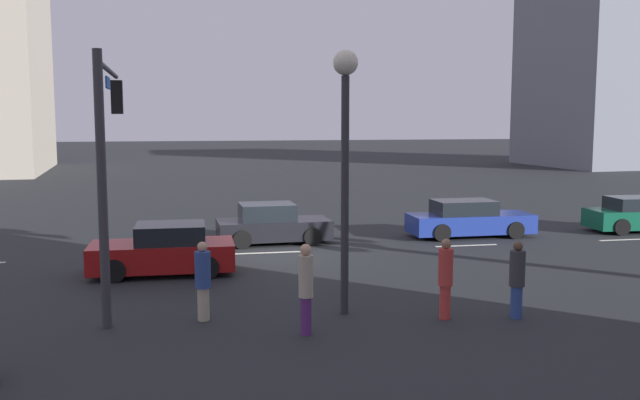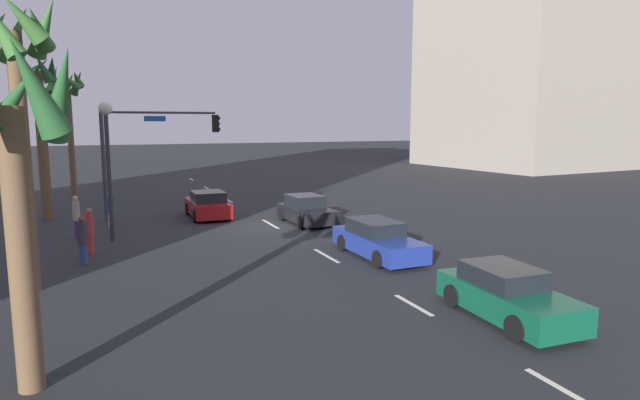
% 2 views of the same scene
% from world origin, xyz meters
% --- Properties ---
extents(ground_plane, '(220.00, 220.00, 0.00)m').
position_xyz_m(ground_plane, '(0.00, 0.00, 0.00)').
color(ground_plane, '#232628').
extents(lane_stripe_0, '(2.33, 0.14, 0.01)m').
position_xyz_m(lane_stripe_0, '(-18.00, 0.00, 0.01)').
color(lane_stripe_0, silver).
rests_on(lane_stripe_0, ground_plane).
extents(lane_stripe_1, '(1.84, 0.14, 0.01)m').
position_xyz_m(lane_stripe_1, '(-12.60, 0.00, 0.01)').
color(lane_stripe_1, silver).
rests_on(lane_stripe_1, ground_plane).
extents(lane_stripe_2, '(2.25, 0.14, 0.01)m').
position_xyz_m(lane_stripe_2, '(-6.57, 0.00, 0.01)').
color(lane_stripe_2, silver).
rests_on(lane_stripe_2, ground_plane).
extents(lane_stripe_3, '(2.53, 0.14, 0.01)m').
position_xyz_m(lane_stripe_3, '(0.44, 0.00, 0.01)').
color(lane_stripe_3, silver).
rests_on(lane_stripe_3, ground_plane).
extents(lane_stripe_4, '(2.05, 0.14, 0.01)m').
position_xyz_m(lane_stripe_4, '(9.50, 0.00, 0.01)').
color(lane_stripe_4, silver).
rests_on(lane_stripe_4, ground_plane).
extents(lane_stripe_5, '(2.00, 0.14, 0.01)m').
position_xyz_m(lane_stripe_5, '(16.80, 0.00, 0.01)').
color(lane_stripe_5, silver).
rests_on(lane_stripe_5, ground_plane).
extents(lane_stripe_6, '(2.09, 0.14, 0.01)m').
position_xyz_m(lane_stripe_6, '(23.74, 0.00, 0.01)').
color(lane_stripe_6, silver).
rests_on(lane_stripe_6, ground_plane).
extents(car_0, '(4.02, 2.01, 1.42)m').
position_xyz_m(car_0, '(0.00, -1.78, 0.65)').
color(car_0, black).
rests_on(car_0, ground_plane).
extents(car_1, '(4.04, 1.99, 1.43)m').
position_xyz_m(car_1, '(3.61, 2.49, 0.66)').
color(car_1, maroon).
rests_on(car_1, ground_plane).
extents(car_2, '(4.11, 1.93, 1.35)m').
position_xyz_m(car_2, '(-14.40, -1.64, 0.63)').
color(car_2, '#0F5138').
rests_on(car_2, ground_plane).
extents(car_3, '(4.62, 1.83, 1.37)m').
position_xyz_m(car_3, '(-7.38, -1.76, 0.64)').
color(car_3, navy).
rests_on(car_3, ground_plane).
extents(traffic_signal, '(0.44, 6.22, 5.83)m').
position_xyz_m(traffic_signal, '(4.73, 5.34, 4.04)').
color(traffic_signal, '#38383D').
rests_on(traffic_signal, ground_plane).
extents(streetlamp, '(0.56, 0.56, 5.91)m').
position_xyz_m(streetlamp, '(-0.54, 7.43, 4.16)').
color(streetlamp, '#2D2D33').
rests_on(streetlamp, ground_plane).
extents(pedestrian_0, '(0.44, 0.44, 1.80)m').
position_xyz_m(pedestrian_0, '(-2.63, 8.27, 0.96)').
color(pedestrian_0, '#BF3833').
rests_on(pedestrian_0, ground_plane).
extents(pedestrian_1, '(0.41, 0.41, 1.74)m').
position_xyz_m(pedestrian_1, '(-4.20, 8.51, 0.92)').
color(pedestrian_1, '#2D478C').
rests_on(pedestrian_1, ground_plane).
extents(pedestrian_2, '(0.42, 0.42, 1.75)m').
position_xyz_m(pedestrian_2, '(2.63, 7.38, 0.92)').
color(pedestrian_2, '#B2A58C').
rests_on(pedestrian_2, ground_plane).
extents(pedestrian_3, '(0.38, 0.38, 1.89)m').
position_xyz_m(pedestrian_3, '(0.59, 8.82, 1.03)').
color(pedestrian_3, '#59266B').
rests_on(pedestrian_3, ground_plane).
extents(palm_tree_0, '(2.65, 2.80, 8.78)m').
position_xyz_m(palm_tree_0, '(-6.93, 9.89, 6.58)').
color(palm_tree_0, brown).
rests_on(palm_tree_0, ground_plane).
extents(palm_tree_1, '(2.59, 2.38, 8.91)m').
position_xyz_m(palm_tree_1, '(6.37, 10.47, 5.98)').
color(palm_tree_1, brown).
rests_on(palm_tree_1, ground_plane).
extents(palm_tree_2, '(2.66, 2.62, 8.74)m').
position_xyz_m(palm_tree_2, '(13.19, 9.42, 6.73)').
color(palm_tree_2, brown).
rests_on(palm_tree_2, ground_plane).
extents(palm_tree_3, '(2.53, 2.71, 6.51)m').
position_xyz_m(palm_tree_3, '(-13.69, 9.29, 4.63)').
color(palm_tree_3, brown).
rests_on(palm_tree_3, ground_plane).
extents(building_0, '(20.55, 18.15, 24.42)m').
position_xyz_m(building_0, '(23.97, -38.01, 12.21)').
color(building_0, '#9E9384').
rests_on(building_0, ground_plane).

